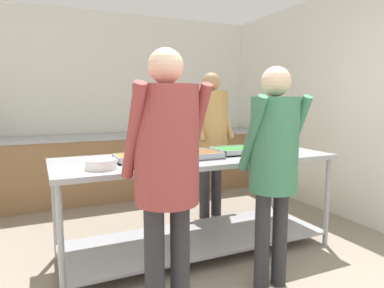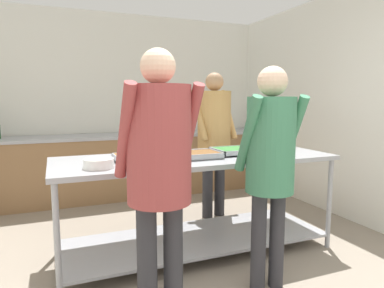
# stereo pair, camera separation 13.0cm
# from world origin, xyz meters

# --- Properties ---
(wall_rear) EXTENTS (4.23, 0.06, 2.65)m
(wall_rear) POSITION_xyz_m (0.00, 4.08, 1.32)
(wall_rear) COLOR silver
(wall_rear) RESTS_ON ground_plane
(wall_right) EXTENTS (0.06, 4.20, 2.65)m
(wall_right) POSITION_xyz_m (2.09, 2.04, 1.32)
(wall_right) COLOR silver
(wall_right) RESTS_ON ground_plane
(back_counter) EXTENTS (4.07, 0.65, 0.90)m
(back_counter) POSITION_xyz_m (0.00, 3.71, 0.45)
(back_counter) COLOR olive
(back_counter) RESTS_ON ground_plane
(serving_counter) EXTENTS (2.48, 0.89, 0.89)m
(serving_counter) POSITION_xyz_m (0.09, 1.64, 0.60)
(serving_counter) COLOR #9EA0A8
(serving_counter) RESTS_ON ground_plane
(plate_stack) EXTENTS (0.23, 0.23, 0.07)m
(plate_stack) POSITION_xyz_m (-0.79, 1.42, 0.92)
(plate_stack) COLOR white
(plate_stack) RESTS_ON serving_counter
(serving_tray_vegetables) EXTENTS (0.46, 0.29, 0.05)m
(serving_tray_vegetables) POSITION_xyz_m (-0.41, 1.64, 0.91)
(serving_tray_vegetables) COLOR #9EA0A8
(serving_tray_vegetables) RESTS_ON serving_counter
(serving_tray_roast) EXTENTS (0.40, 0.31, 0.05)m
(serving_tray_roast) POSITION_xyz_m (0.06, 1.56, 0.91)
(serving_tray_roast) COLOR #9EA0A8
(serving_tray_roast) RESTS_ON serving_counter
(serving_tray_greens) EXTENTS (0.38, 0.33, 0.05)m
(serving_tray_greens) POSITION_xyz_m (0.48, 1.64, 0.91)
(serving_tray_greens) COLOR #9EA0A8
(serving_tray_greens) RESTS_ON serving_counter
(sauce_pan) EXTENTS (0.38, 0.24, 0.07)m
(sauce_pan) POSITION_xyz_m (0.89, 1.72, 0.93)
(sauce_pan) COLOR #9EA0A8
(sauce_pan) RESTS_ON serving_counter
(guest_serving_left) EXTENTS (0.45, 0.34, 1.62)m
(guest_serving_left) POSITION_xyz_m (0.33, 0.86, 1.00)
(guest_serving_left) COLOR #2D2D33
(guest_serving_left) RESTS_ON ground_plane
(guest_serving_right) EXTENTS (0.51, 0.39, 1.69)m
(guest_serving_right) POSITION_xyz_m (-0.50, 0.80, 1.04)
(guest_serving_right) COLOR #2D2D33
(guest_serving_right) RESTS_ON ground_plane
(cook_behind_counter) EXTENTS (0.52, 0.39, 1.70)m
(cook_behind_counter) POSITION_xyz_m (0.65, 2.44, 1.05)
(cook_behind_counter) COLOR #2D2D33
(cook_behind_counter) RESTS_ON ground_plane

